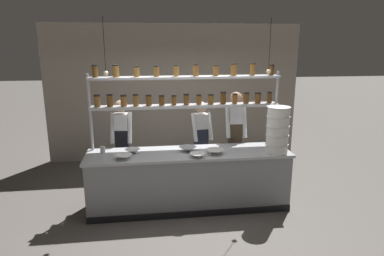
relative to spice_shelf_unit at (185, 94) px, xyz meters
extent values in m
plane|color=#5B5651|center=(0.02, -0.33, -1.78)|extent=(40.00, 40.00, 0.00)
cube|color=#9E9384|center=(0.02, 2.19, -0.29)|extent=(5.56, 0.12, 2.98)
cube|color=gray|center=(0.02, -0.33, -1.34)|extent=(3.10, 0.72, 0.88)
cube|color=#B7BABF|center=(0.02, -0.33, -0.88)|extent=(3.16, 0.76, 0.04)
cube|color=black|center=(0.02, -0.70, -1.73)|extent=(3.10, 0.03, 0.10)
cylinder|color=#B7BABF|center=(-1.49, 0.00, -0.72)|extent=(0.04, 0.04, 2.12)
cylinder|color=#B7BABF|center=(1.52, 0.00, -0.72)|extent=(0.04, 0.04, 2.12)
cube|color=#B7BABF|center=(0.02, 0.00, -0.19)|extent=(3.00, 0.28, 0.04)
cylinder|color=brown|center=(-1.37, 0.00, -0.09)|extent=(0.10, 0.10, 0.17)
cylinder|color=black|center=(-1.37, 0.00, 0.01)|extent=(0.10, 0.10, 0.02)
cylinder|color=brown|center=(-1.18, 0.00, -0.08)|extent=(0.09, 0.09, 0.17)
cylinder|color=black|center=(-1.18, 0.00, 0.01)|extent=(0.10, 0.10, 0.02)
cylinder|color=brown|center=(-0.97, 0.00, -0.09)|extent=(0.10, 0.10, 0.16)
cylinder|color=black|center=(-0.97, 0.00, 0.00)|extent=(0.10, 0.10, 0.02)
cylinder|color=brown|center=(-0.78, 0.00, -0.09)|extent=(0.09, 0.09, 0.17)
cylinder|color=black|center=(-0.78, 0.00, 0.01)|extent=(0.09, 0.09, 0.02)
cylinder|color=brown|center=(-0.58, 0.00, -0.09)|extent=(0.09, 0.09, 0.15)
cylinder|color=black|center=(-0.58, 0.00, -0.01)|extent=(0.10, 0.10, 0.02)
cylinder|color=#513314|center=(-0.38, 0.00, -0.10)|extent=(0.09, 0.09, 0.14)
cylinder|color=black|center=(-0.38, 0.00, -0.02)|extent=(0.09, 0.09, 0.02)
cylinder|color=brown|center=(-0.18, 0.00, -0.10)|extent=(0.08, 0.08, 0.14)
cylinder|color=black|center=(-0.18, 0.00, -0.02)|extent=(0.08, 0.08, 0.02)
cylinder|color=brown|center=(0.01, 0.00, -0.09)|extent=(0.09, 0.09, 0.16)
cylinder|color=black|center=(0.01, 0.00, 0.00)|extent=(0.09, 0.09, 0.02)
cylinder|color=brown|center=(0.22, 0.00, -0.10)|extent=(0.08, 0.08, 0.14)
cylinder|color=black|center=(0.22, 0.00, -0.02)|extent=(0.08, 0.08, 0.02)
cylinder|color=brown|center=(0.41, 0.00, -0.10)|extent=(0.10, 0.10, 0.14)
cylinder|color=black|center=(0.41, 0.00, -0.02)|extent=(0.10, 0.10, 0.02)
cylinder|color=#513314|center=(0.62, 0.00, -0.08)|extent=(0.09, 0.09, 0.18)
cylinder|color=black|center=(0.62, 0.00, 0.02)|extent=(0.10, 0.10, 0.02)
cylinder|color=brown|center=(0.81, 0.00, -0.10)|extent=(0.08, 0.08, 0.15)
cylinder|color=black|center=(0.81, 0.00, -0.01)|extent=(0.08, 0.08, 0.02)
cylinder|color=brown|center=(1.00, 0.00, -0.09)|extent=(0.09, 0.09, 0.16)
cylinder|color=black|center=(1.00, 0.00, 0.00)|extent=(0.09, 0.09, 0.02)
cylinder|color=brown|center=(1.20, 0.00, -0.09)|extent=(0.10, 0.10, 0.16)
cylinder|color=black|center=(1.20, 0.00, 0.00)|extent=(0.10, 0.10, 0.02)
cylinder|color=#513314|center=(1.39, 0.00, -0.09)|extent=(0.08, 0.08, 0.16)
cylinder|color=black|center=(1.39, 0.00, 0.00)|extent=(0.08, 0.08, 0.02)
cube|color=#B7BABF|center=(0.02, 0.00, 0.27)|extent=(3.00, 0.28, 0.04)
cylinder|color=brown|center=(-1.37, 0.00, 0.37)|extent=(0.09, 0.09, 0.17)
cylinder|color=black|center=(-1.37, 0.00, 0.46)|extent=(0.09, 0.09, 0.02)
cylinder|color=brown|center=(-1.06, 0.00, 0.37)|extent=(0.10, 0.10, 0.17)
cylinder|color=black|center=(-1.06, 0.00, 0.47)|extent=(0.10, 0.10, 0.02)
cylinder|color=brown|center=(-0.75, 0.00, 0.36)|extent=(0.09, 0.09, 0.15)
cylinder|color=black|center=(-0.75, 0.00, 0.44)|extent=(0.09, 0.09, 0.02)
cylinder|color=brown|center=(-0.45, 0.00, 0.36)|extent=(0.08, 0.08, 0.15)
cylinder|color=black|center=(-0.45, 0.00, 0.45)|extent=(0.08, 0.08, 0.02)
cylinder|color=brown|center=(-0.14, 0.00, 0.36)|extent=(0.08, 0.08, 0.16)
cylinder|color=black|center=(-0.14, 0.00, 0.45)|extent=(0.09, 0.09, 0.02)
cylinder|color=brown|center=(0.17, 0.00, 0.37)|extent=(0.09, 0.09, 0.17)
cylinder|color=black|center=(0.17, 0.00, 0.46)|extent=(0.09, 0.09, 0.02)
cylinder|color=brown|center=(0.48, 0.00, 0.36)|extent=(0.09, 0.09, 0.15)
cylinder|color=black|center=(0.48, 0.00, 0.45)|extent=(0.09, 0.09, 0.02)
cylinder|color=brown|center=(0.78, 0.00, 0.37)|extent=(0.09, 0.09, 0.18)
cylinder|color=black|center=(0.78, 0.00, 0.47)|extent=(0.09, 0.09, 0.02)
cylinder|color=brown|center=(1.09, 0.00, 0.37)|extent=(0.08, 0.08, 0.18)
cylinder|color=black|center=(1.09, 0.00, 0.47)|extent=(0.08, 0.08, 0.02)
cylinder|color=#513314|center=(1.40, 0.00, 0.36)|extent=(0.08, 0.08, 0.15)
cylinder|color=black|center=(1.40, 0.00, 0.45)|extent=(0.08, 0.08, 0.02)
cylinder|color=black|center=(-1.13, 0.40, -1.38)|extent=(0.11, 0.11, 0.79)
cylinder|color=black|center=(-0.97, 0.39, -1.38)|extent=(0.11, 0.11, 0.79)
cube|color=black|center=(-1.05, 0.40, -0.82)|extent=(0.23, 0.19, 0.34)
cube|color=white|center=(-1.05, 0.40, -0.50)|extent=(0.23, 0.20, 0.28)
sphere|color=tan|center=(-1.05, 0.40, -0.24)|extent=(0.21, 0.21, 0.21)
cylinder|color=white|center=(-1.20, 0.35, -0.60)|extent=(0.09, 0.25, 0.52)
cylinder|color=white|center=(-0.91, 0.33, -0.60)|extent=(0.09, 0.25, 0.52)
cylinder|color=black|center=(0.26, 0.48, -1.40)|extent=(0.11, 0.11, 0.76)
cylinder|color=black|center=(0.41, 0.51, -1.40)|extent=(0.11, 0.11, 0.76)
cube|color=#232838|center=(0.34, 0.50, -0.86)|extent=(0.25, 0.21, 0.33)
cube|color=white|center=(0.34, 0.50, -0.56)|extent=(0.25, 0.22, 0.27)
sphere|color=tan|center=(0.34, 0.50, -0.31)|extent=(0.20, 0.20, 0.20)
cylinder|color=white|center=(0.21, 0.41, -0.65)|extent=(0.11, 0.25, 0.50)
cylinder|color=white|center=(0.49, 0.47, -0.65)|extent=(0.11, 0.25, 0.50)
cylinder|color=black|center=(0.82, 0.27, -1.35)|extent=(0.11, 0.11, 0.85)
cylinder|color=black|center=(0.98, 0.26, -1.35)|extent=(0.11, 0.11, 0.85)
cube|color=#473828|center=(0.90, 0.26, -0.74)|extent=(0.23, 0.18, 0.37)
cube|color=white|center=(0.90, 0.26, -0.41)|extent=(0.23, 0.19, 0.30)
sphere|color=#A37A5B|center=(0.90, 0.26, -0.13)|extent=(0.22, 0.22, 0.22)
cylinder|color=white|center=(0.75, 0.21, -0.51)|extent=(0.08, 0.26, 0.56)
cylinder|color=white|center=(1.04, 0.20, -0.51)|extent=(0.08, 0.26, 0.56)
cylinder|color=white|center=(1.35, -0.53, -0.79)|extent=(0.33, 0.33, 0.13)
cylinder|color=silver|center=(1.35, -0.53, -0.72)|extent=(0.35, 0.35, 0.01)
cylinder|color=white|center=(1.35, -0.53, -0.65)|extent=(0.33, 0.33, 0.13)
cylinder|color=silver|center=(1.35, -0.53, -0.57)|extent=(0.35, 0.35, 0.01)
cylinder|color=white|center=(1.35, -0.53, -0.50)|extent=(0.33, 0.33, 0.13)
cylinder|color=silver|center=(1.35, -0.53, -0.43)|extent=(0.35, 0.35, 0.01)
cylinder|color=white|center=(1.35, -0.53, -0.36)|extent=(0.33, 0.33, 0.13)
cylinder|color=silver|center=(1.35, -0.53, -0.29)|extent=(0.35, 0.35, 0.01)
cylinder|color=white|center=(1.35, -0.53, -0.21)|extent=(0.33, 0.33, 0.13)
cylinder|color=silver|center=(1.35, -0.53, -0.14)|extent=(0.35, 0.35, 0.01)
cylinder|color=silver|center=(0.40, -0.48, -0.85)|extent=(0.12, 0.12, 0.01)
cone|color=silver|center=(0.40, -0.48, -0.82)|extent=(0.27, 0.27, 0.07)
cylinder|color=white|center=(-0.97, -0.53, -0.85)|extent=(0.11, 0.11, 0.01)
cone|color=white|center=(-0.97, -0.53, -0.82)|extent=(0.26, 0.26, 0.07)
cylinder|color=#B2B7BC|center=(0.00, -0.29, -0.85)|extent=(0.12, 0.12, 0.01)
cone|color=#B2B7BC|center=(0.00, -0.29, -0.82)|extent=(0.27, 0.27, 0.07)
cylinder|color=white|center=(0.10, -0.60, -0.85)|extent=(0.10, 0.10, 0.01)
cone|color=white|center=(0.10, -0.60, -0.83)|extent=(0.23, 0.23, 0.06)
cylinder|color=white|center=(-0.85, -0.26, -0.85)|extent=(0.10, 0.10, 0.01)
cone|color=white|center=(-0.85, -0.26, -0.83)|extent=(0.23, 0.23, 0.06)
cylinder|color=silver|center=(-1.31, -0.20, -0.80)|extent=(0.07, 0.07, 0.11)
cylinder|color=black|center=(-1.18, -0.33, 0.76)|extent=(0.01, 0.01, 0.78)
sphere|color=#F9E5B2|center=(-1.18, -0.33, 0.37)|extent=(0.07, 0.07, 0.07)
cylinder|color=black|center=(1.23, -0.33, 0.76)|extent=(0.01, 0.01, 0.78)
sphere|color=#F9E5B2|center=(1.23, -0.33, 0.37)|extent=(0.07, 0.07, 0.07)
camera|label=1|loc=(-0.60, -5.36, 0.80)|focal=32.00mm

